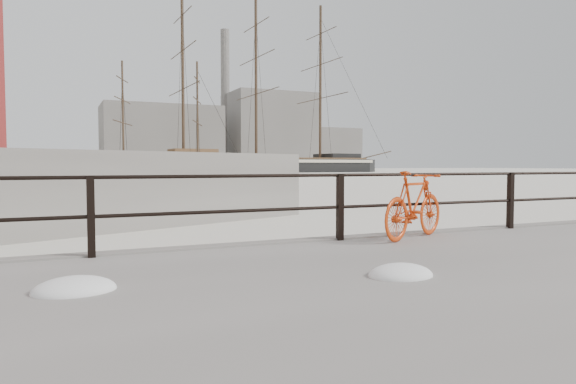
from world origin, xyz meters
name	(u,v)px	position (x,y,z in m)	size (l,w,h in m)	color
ground	(503,247)	(0.00, 0.00, 0.00)	(400.00, 400.00, 0.00)	white
guardrail	(510,200)	(0.00, -0.15, 0.85)	(28.00, 0.10, 1.00)	black
bicycle	(414,205)	(-2.38, -0.48, 0.87)	(1.73, 0.26, 1.04)	red
barque_black	(256,172)	(29.55, 90.06, 0.00)	(65.41, 21.41, 36.64)	black
schooner_mid	(161,174)	(7.89, 75.61, 0.00)	(25.62, 10.84, 18.72)	white
industrial_west	(161,138)	(20.00, 140.00, 9.00)	(32.00, 18.00, 18.00)	gray
industrial_mid	(269,132)	(55.00, 145.00, 12.00)	(26.00, 20.00, 24.00)	gray
industrial_east	(325,149)	(78.00, 150.00, 7.00)	(20.00, 16.00, 14.00)	gray
smokestack	(225,100)	(42.00, 150.00, 22.00)	(2.80, 2.80, 44.00)	gray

